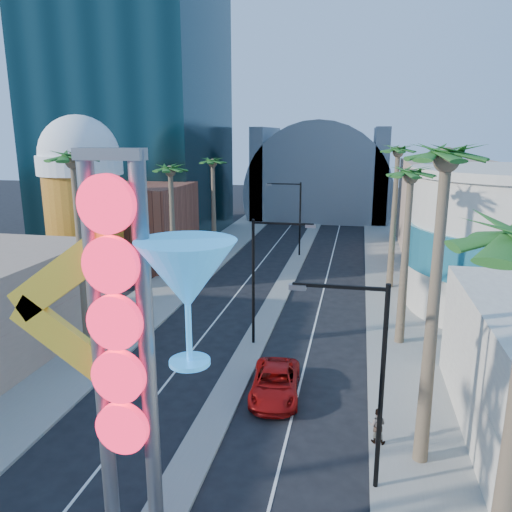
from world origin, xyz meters
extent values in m
cube|color=gray|center=(-9.50, 35.00, 0.07)|extent=(5.00, 100.00, 0.15)
cube|color=gray|center=(9.50, 35.00, 0.07)|extent=(5.00, 100.00, 0.15)
cube|color=gray|center=(0.00, 38.00, 0.07)|extent=(1.60, 84.00, 0.15)
cube|color=black|center=(-22.00, 52.00, 25.00)|extent=(20.00, 20.00, 50.00)
cube|color=brown|center=(-16.00, 38.00, 4.00)|extent=(10.00, 10.00, 8.00)
cube|color=tan|center=(16.00, 48.00, 5.00)|extent=(10.00, 20.00, 10.00)
cylinder|color=#AF5217|center=(-17.00, 30.00, 5.00)|extent=(6.40, 6.40, 10.00)
cylinder|color=white|center=(-17.00, 30.00, 10.40)|extent=(7.00, 7.00, 1.60)
sphere|color=white|center=(-17.00, 30.00, 11.20)|extent=(6.60, 6.60, 6.60)
cylinder|color=slate|center=(0.00, 72.00, 4.00)|extent=(22.00, 16.00, 22.00)
cube|color=slate|center=(-9.00, 72.00, 7.00)|extent=(2.00, 16.00, 14.00)
cube|color=slate|center=(9.00, 72.00, 7.00)|extent=(2.00, 16.00, 14.00)
cylinder|color=slate|center=(-0.70, 3.00, 6.50)|extent=(0.44, 0.44, 12.00)
cylinder|color=slate|center=(0.70, 3.00, 6.50)|extent=(0.44, 0.44, 12.00)
cube|color=slate|center=(0.00, 3.00, 12.40)|extent=(1.80, 0.50, 0.30)
cylinder|color=#F21539|center=(0.00, 2.65, 11.20)|extent=(1.50, 0.25, 1.50)
cylinder|color=#F21539|center=(0.00, 2.65, 9.65)|extent=(1.50, 0.25, 1.50)
cylinder|color=#F21539|center=(0.00, 2.65, 8.10)|extent=(1.50, 0.25, 1.50)
cylinder|color=#F21539|center=(0.00, 2.65, 6.55)|extent=(1.50, 0.25, 1.50)
cylinder|color=#F21539|center=(0.00, 2.65, 5.00)|extent=(1.50, 0.25, 1.50)
cube|color=yellow|center=(-1.60, 3.00, 9.20)|extent=(3.47, 0.25, 2.80)
cube|color=yellow|center=(-1.60, 3.00, 7.20)|extent=(3.47, 0.25, 2.80)
cone|color=#268ADA|center=(1.90, 3.00, 9.40)|extent=(2.60, 2.60, 1.80)
cylinder|color=#268ADA|center=(1.90, 3.00, 7.80)|extent=(0.16, 0.16, 1.60)
cylinder|color=#268ADA|center=(1.90, 3.00, 7.00)|extent=(1.10, 1.10, 0.12)
cylinder|color=black|center=(0.00, 20.00, 4.00)|extent=(0.18, 0.18, 8.00)
cube|color=black|center=(1.80, 20.00, 7.80)|extent=(3.60, 0.12, 0.12)
cube|color=slate|center=(3.40, 20.00, 7.70)|extent=(0.60, 0.25, 0.18)
cylinder|color=black|center=(0.00, 44.00, 4.00)|extent=(0.18, 0.18, 8.00)
cube|color=black|center=(-1.80, 44.00, 7.80)|extent=(3.60, 0.12, 0.12)
cube|color=slate|center=(-3.40, 44.00, 7.70)|extent=(0.60, 0.25, 0.18)
cylinder|color=black|center=(7.20, 8.00, 4.00)|extent=(0.18, 0.18, 8.00)
cube|color=black|center=(5.58, 8.00, 7.80)|extent=(3.24, 0.12, 0.12)
cube|color=slate|center=(4.14, 8.00, 7.70)|extent=(0.60, 0.25, 0.18)
cylinder|color=brown|center=(-9.00, 16.00, 5.75)|extent=(0.40, 0.40, 11.50)
sphere|color=#22521B|center=(-9.00, 16.00, 11.50)|extent=(2.40, 2.40, 2.40)
cylinder|color=brown|center=(-9.00, 30.00, 5.00)|extent=(0.40, 0.40, 10.00)
sphere|color=#22521B|center=(-9.00, 30.00, 10.00)|extent=(2.40, 2.40, 2.40)
cylinder|color=brown|center=(-9.00, 42.00, 5.00)|extent=(0.40, 0.40, 10.00)
sphere|color=#22521B|center=(-9.00, 42.00, 10.00)|extent=(2.40, 2.40, 2.40)
cylinder|color=brown|center=(9.00, 10.00, 6.00)|extent=(0.40, 0.40, 12.00)
sphere|color=#22521B|center=(9.00, 10.00, 12.00)|extent=(2.40, 2.40, 2.40)
cylinder|color=brown|center=(9.00, 22.00, 5.25)|extent=(0.40, 0.40, 10.50)
sphere|color=#22521B|center=(9.00, 22.00, 10.50)|extent=(2.40, 2.40, 2.40)
cylinder|color=brown|center=(9.00, 34.00, 5.75)|extent=(0.40, 0.40, 11.50)
sphere|color=#22521B|center=(9.00, 34.00, 11.50)|extent=(2.40, 2.40, 2.40)
imported|color=#9E0D0C|center=(2.40, 14.01, 0.71)|extent=(2.81, 5.29, 1.42)
imported|color=gray|center=(7.30, 10.82, 0.93)|extent=(0.82, 0.67, 1.56)
camera|label=1|loc=(6.10, -8.57, 12.86)|focal=35.00mm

